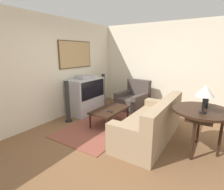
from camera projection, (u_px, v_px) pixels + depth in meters
ground_plane at (122, 139)px, 3.74m from camera, size 12.00×12.00×0.00m
wall_back at (52, 70)px, 4.54m from camera, size 12.00×0.10×2.70m
wall_right at (163, 66)px, 5.55m from camera, size 0.06×12.00×2.70m
area_rug at (106, 124)px, 4.50m from camera, size 2.59×1.40×0.01m
tv at (86, 95)px, 5.24m from camera, size 1.11×0.61×1.13m
couch at (151, 124)px, 3.70m from camera, size 2.06×0.87×0.88m
armchair at (133, 100)px, 5.65m from camera, size 1.01×0.94×0.92m
coffee_table at (110, 110)px, 4.42m from camera, size 1.08×0.60×0.41m
console_table at (202, 113)px, 3.12m from camera, size 1.02×1.02×0.82m
table_lamp at (205, 91)px, 2.84m from camera, size 0.29×0.29×0.48m
mantel_clock at (206, 101)px, 3.20m from camera, size 0.16×0.10×0.23m
remote at (110, 111)px, 4.20m from camera, size 0.07×0.17×0.02m
speaker_tower_left at (68, 103)px, 4.55m from camera, size 0.20×0.20×1.10m
speaker_tower_right at (103, 91)px, 5.86m from camera, size 0.20×0.20×1.10m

